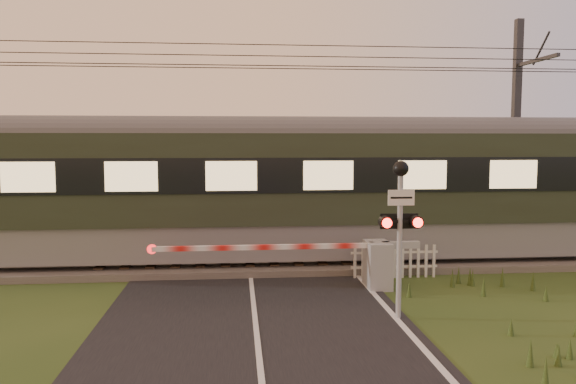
{
  "coord_description": "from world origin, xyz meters",
  "views": [
    {
      "loc": [
        -0.34,
        -9.12,
        3.49
      ],
      "look_at": [
        0.8,
        3.2,
        2.35
      ],
      "focal_mm": 35.0,
      "sensor_mm": 36.0,
      "label": 1
    }
  ],
  "objects": [
    {
      "name": "catenary_mast",
      "position": [
        8.88,
        8.73,
        3.85
      ],
      "size": [
        0.23,
        2.47,
        7.43
      ],
      "color": "#2D2D30",
      "rests_on": "ground"
    },
    {
      "name": "road",
      "position": [
        0.02,
        -0.23,
        0.01
      ],
      "size": [
        6.0,
        140.0,
        0.03
      ],
      "color": "black",
      "rests_on": "ground"
    },
    {
      "name": "ground",
      "position": [
        0.0,
        0.0,
        0.0
      ],
      "size": [
        160.0,
        160.0,
        0.0
      ],
      "primitive_type": "plane",
      "color": "#283F18",
      "rests_on": "ground"
    },
    {
      "name": "overhead_wires",
      "position": [
        0.0,
        6.5,
        5.72
      ],
      "size": [
        120.0,
        0.62,
        0.62
      ],
      "color": "black",
      "rests_on": "ground"
    },
    {
      "name": "crossing_signal",
      "position": [
        2.81,
        1.38,
        2.13
      ],
      "size": [
        0.79,
        0.34,
        3.1
      ],
      "color": "gray",
      "rests_on": "ground"
    },
    {
      "name": "picket_fence",
      "position": [
        3.65,
        4.6,
        0.42
      ],
      "size": [
        2.26,
        0.07,
        0.84
      ],
      "color": "silver",
      "rests_on": "ground"
    },
    {
      "name": "boom_gate",
      "position": [
        2.71,
        3.72,
        0.62
      ],
      "size": [
        6.37,
        0.85,
        1.13
      ],
      "color": "gray",
      "rests_on": "ground"
    },
    {
      "name": "track_bed",
      "position": [
        0.0,
        6.5,
        0.07
      ],
      "size": [
        140.0,
        3.4,
        0.39
      ],
      "color": "#47423D",
      "rests_on": "ground"
    }
  ]
}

